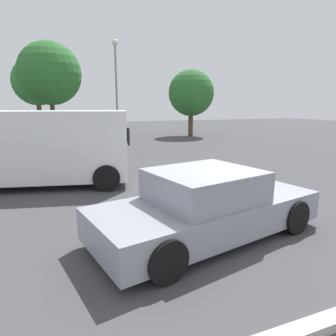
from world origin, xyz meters
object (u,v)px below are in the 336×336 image
Objects in this scene: van_white at (41,146)px; light_post_mid at (116,73)px; pedestrian at (123,139)px; suv_dark at (6,137)px; sedan_foreground at (207,206)px.

van_white is 0.79× the size of light_post_mid.
van_white is 3.17× the size of pedestrian.
suv_dark is at bearing 120.77° from van_white.
light_post_mid is (1.77, 9.38, 3.59)m from pedestrian.
sedan_foreground is 5.85m from van_white.
sedan_foreground is at bearing 119.07° from suv_dark.
pedestrian is 10.20m from light_post_mid.
pedestrian is (0.23, 7.59, 0.45)m from sedan_foreground.
light_post_mid reaches higher than pedestrian.
light_post_mid is at bearing 80.81° from van_white.
suv_dark is (-1.51, 4.74, -0.12)m from van_white.
sedan_foreground is 0.67× the size of light_post_mid.
van_white is 4.98m from suv_dark.
pedestrian is at bearing 76.35° from sedan_foreground.
van_white is at bearing -112.26° from light_post_mid.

